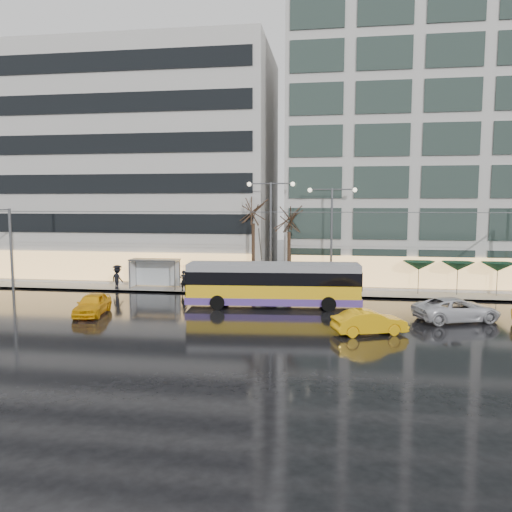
% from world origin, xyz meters
% --- Properties ---
extents(ground, '(140.00, 140.00, 0.00)m').
position_xyz_m(ground, '(0.00, 0.00, 0.00)').
color(ground, black).
rests_on(ground, ground).
extents(sidewalk, '(80.00, 10.00, 0.15)m').
position_xyz_m(sidewalk, '(2.00, 14.00, 0.07)').
color(sidewalk, gray).
rests_on(sidewalk, ground).
extents(kerb, '(80.00, 0.10, 0.15)m').
position_xyz_m(kerb, '(2.00, 9.05, 0.07)').
color(kerb, slate).
rests_on(kerb, ground).
extents(building_left, '(34.00, 14.00, 22.00)m').
position_xyz_m(building_left, '(-16.00, 19.00, 11.15)').
color(building_left, '#BAB7B1').
rests_on(building_left, sidewalk).
extents(building_right, '(32.00, 14.00, 25.00)m').
position_xyz_m(building_right, '(19.00, 19.00, 12.65)').
color(building_right, '#BAB7B1').
rests_on(building_right, sidewalk).
extents(trolleybus, '(12.51, 5.08, 5.73)m').
position_xyz_m(trolleybus, '(2.89, 4.92, 1.55)').
color(trolleybus, yellow).
rests_on(trolleybus, ground).
extents(catenary, '(42.24, 5.12, 7.00)m').
position_xyz_m(catenary, '(1.00, 7.94, 4.25)').
color(catenary, '#595B60').
rests_on(catenary, ground).
extents(bus_shelter, '(4.20, 1.60, 2.51)m').
position_xyz_m(bus_shelter, '(-8.38, 10.69, 1.96)').
color(bus_shelter, '#595B60').
rests_on(bus_shelter, sidewalk).
extents(street_lamp_near, '(3.96, 0.36, 9.03)m').
position_xyz_m(street_lamp_near, '(2.00, 10.80, 5.99)').
color(street_lamp_near, '#595B60').
rests_on(street_lamp_near, sidewalk).
extents(street_lamp_far, '(3.96, 0.36, 8.53)m').
position_xyz_m(street_lamp_far, '(7.00, 10.80, 5.71)').
color(street_lamp_far, '#595B60').
rests_on(street_lamp_far, sidewalk).
extents(tree_a, '(3.20, 3.20, 8.40)m').
position_xyz_m(tree_a, '(0.50, 11.00, 7.09)').
color(tree_a, black).
rests_on(tree_a, sidewalk).
extents(tree_b, '(3.20, 3.20, 7.70)m').
position_xyz_m(tree_b, '(3.50, 11.20, 6.40)').
color(tree_b, black).
rests_on(tree_b, sidewalk).
extents(parasol_a, '(2.50, 2.50, 2.65)m').
position_xyz_m(parasol_a, '(14.00, 11.00, 2.45)').
color(parasol_a, '#595B60').
rests_on(parasol_a, sidewalk).
extents(parasol_b, '(2.50, 2.50, 2.65)m').
position_xyz_m(parasol_b, '(17.00, 11.00, 2.45)').
color(parasol_b, '#595B60').
rests_on(parasol_b, sidewalk).
extents(parasol_c, '(2.50, 2.50, 2.65)m').
position_xyz_m(parasol_c, '(20.00, 11.00, 2.45)').
color(parasol_c, '#595B60').
rests_on(parasol_c, sidewalk).
extents(taxi_a, '(2.35, 4.46, 1.45)m').
position_xyz_m(taxi_a, '(-8.81, 0.59, 0.72)').
color(taxi_a, '#FFB40D').
rests_on(taxi_a, ground).
extents(taxi_b, '(4.48, 2.79, 1.39)m').
position_xyz_m(taxi_b, '(9.17, -1.73, 0.70)').
color(taxi_b, '#FFB40D').
rests_on(taxi_b, ground).
extents(sedan_silver, '(5.90, 4.05, 1.50)m').
position_xyz_m(sedan_silver, '(14.90, 2.28, 0.75)').
color(sedan_silver, silver).
rests_on(sedan_silver, ground).
extents(pedestrian_a, '(1.09, 1.11, 2.19)m').
position_xyz_m(pedestrian_a, '(-5.11, 9.40, 1.58)').
color(pedestrian_a, black).
rests_on(pedestrian_a, sidewalk).
extents(pedestrian_b, '(0.87, 0.74, 1.57)m').
position_xyz_m(pedestrian_b, '(-6.69, 11.70, 0.93)').
color(pedestrian_b, black).
rests_on(pedestrian_b, sidewalk).
extents(pedestrian_c, '(1.42, 1.19, 2.11)m').
position_xyz_m(pedestrian_c, '(-10.93, 9.40, 1.28)').
color(pedestrian_c, black).
rests_on(pedestrian_c, sidewalk).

